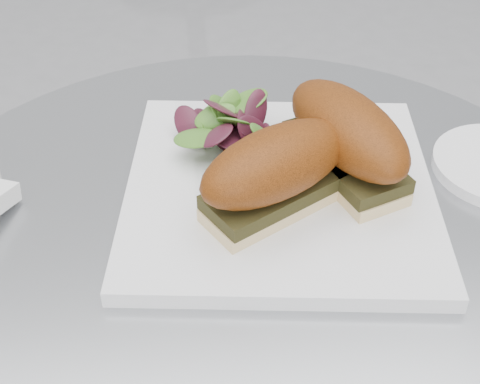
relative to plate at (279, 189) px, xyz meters
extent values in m
cylinder|color=#A4A7AB|center=(-0.04, -0.06, -0.02)|extent=(0.70, 0.70, 0.02)
cube|color=white|center=(0.00, 0.00, 0.00)|extent=(0.33, 0.33, 0.02)
cube|color=beige|center=(-0.01, -0.04, 0.01)|extent=(0.14, 0.11, 0.01)
cube|color=black|center=(-0.01, -0.04, 0.03)|extent=(0.14, 0.11, 0.01)
ellipsoid|color=#6F2F0A|center=(-0.01, -0.04, 0.06)|extent=(0.17, 0.14, 0.06)
cube|color=beige|center=(0.06, 0.01, 0.01)|extent=(0.10, 0.15, 0.01)
cube|color=black|center=(0.06, 0.01, 0.03)|extent=(0.10, 0.15, 0.01)
ellipsoid|color=#6F2F0A|center=(0.06, 0.01, 0.06)|extent=(0.12, 0.18, 0.06)
camera|label=1|loc=(-0.10, -0.49, 0.41)|focal=50.00mm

